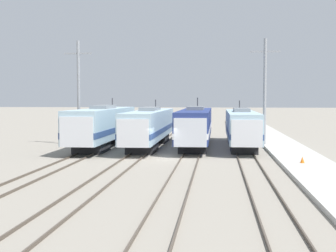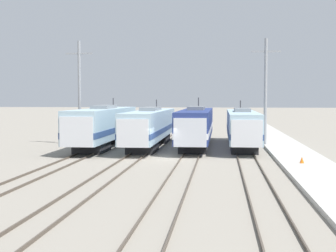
% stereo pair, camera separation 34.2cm
% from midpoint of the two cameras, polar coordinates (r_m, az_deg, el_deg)
% --- Properties ---
extents(ground_plane, '(400.00, 400.00, 0.00)m').
position_cam_midpoint_polar(ground_plane, '(39.26, -0.92, -3.90)').
color(ground_plane, gray).
extents(rail_pair_far_left, '(1.51, 120.00, 0.15)m').
position_cam_midpoint_polar(rail_pair_far_left, '(40.68, -10.76, -3.59)').
color(rail_pair_far_left, '#4C4238').
rests_on(rail_pair_far_left, ground_plane).
extents(rail_pair_center_left, '(1.51, 120.00, 0.15)m').
position_cam_midpoint_polar(rail_pair_center_left, '(39.59, -4.28, -3.73)').
color(rail_pair_center_left, '#4C4238').
rests_on(rail_pair_center_left, ground_plane).
extents(rail_pair_center_right, '(1.51, 120.00, 0.15)m').
position_cam_midpoint_polar(rail_pair_center_right, '(39.04, 2.48, -3.83)').
color(rail_pair_center_right, '#4C4238').
rests_on(rail_pair_center_right, ground_plane).
extents(rail_pair_far_right, '(1.51, 120.00, 0.15)m').
position_cam_midpoint_polar(rail_pair_far_right, '(39.03, 9.33, -3.88)').
color(rail_pair_far_right, '#4C4238').
rests_on(rail_pair_far_right, ground_plane).
extents(locomotive_far_left, '(3.13, 18.66, 5.00)m').
position_cam_midpoint_polar(locomotive_far_left, '(47.70, -8.19, 0.03)').
color(locomotive_far_left, '#232326').
rests_on(locomotive_far_left, ground_plane).
extents(locomotive_center_left, '(2.94, 20.01, 4.82)m').
position_cam_midpoint_polar(locomotive_center_left, '(47.68, -2.48, -0.06)').
color(locomotive_center_left, '#232326').
rests_on(locomotive_center_left, ground_plane).
extents(locomotive_center_right, '(3.01, 20.07, 5.05)m').
position_cam_midpoint_polar(locomotive_center_right, '(48.03, 3.16, 0.01)').
color(locomotive_center_right, black).
rests_on(locomotive_center_right, ground_plane).
extents(locomotive_far_right, '(2.84, 18.57, 4.72)m').
position_cam_midpoint_polar(locomotive_far_right, '(47.63, 8.74, -0.15)').
color(locomotive_far_right, '#232326').
rests_on(locomotive_far_right, ground_plane).
extents(catenary_tower_left, '(2.98, 0.32, 11.02)m').
position_cam_midpoint_polar(catenary_tower_left, '(50.57, -11.03, 4.25)').
color(catenary_tower_left, gray).
rests_on(catenary_tower_left, ground_plane).
extents(catenary_tower_right, '(2.98, 0.32, 11.02)m').
position_cam_midpoint_polar(catenary_tower_right, '(48.58, 11.51, 4.28)').
color(catenary_tower_right, gray).
rests_on(catenary_tower_right, ground_plane).
extents(platform, '(4.00, 120.00, 0.28)m').
position_cam_midpoint_polar(platform, '(39.50, 15.47, -3.78)').
color(platform, '#B7B5AD').
rests_on(platform, ground_plane).
extents(traffic_cone, '(0.32, 0.32, 0.47)m').
position_cam_midpoint_polar(traffic_cone, '(35.50, 15.80, -3.98)').
color(traffic_cone, orange).
rests_on(traffic_cone, platform).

